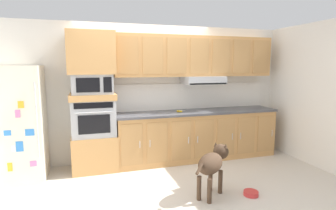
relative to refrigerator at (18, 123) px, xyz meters
name	(u,v)px	position (x,y,z in m)	size (l,w,h in m)	color
ground_plane	(160,179)	(2.08, -0.68, -0.88)	(9.60, 9.60, 0.00)	beige
back_kitchen_wall	(144,93)	(2.08, 0.43, 0.37)	(6.20, 0.12, 2.50)	silver
side_panel_right	(310,94)	(4.88, -0.68, 0.37)	(0.12, 7.10, 2.50)	white
refrigerator	(18,123)	(0.00, 0.00, 0.00)	(0.76, 0.73, 1.76)	silver
oven_base_cabinet	(95,152)	(1.13, 0.07, -0.58)	(0.74, 0.62, 0.60)	tan
built_in_oven	(94,117)	(1.13, 0.07, 0.02)	(0.70, 0.62, 0.60)	#A8AAAF
appliance_mid_shelf	(93,97)	(1.13, 0.07, 0.37)	(0.74, 0.62, 0.10)	tan
microwave	(92,84)	(1.13, 0.07, 0.58)	(0.64, 0.54, 0.32)	#A8AAAF
appliance_upper_cabinet	(91,53)	(1.13, 0.07, 1.08)	(0.74, 0.62, 0.68)	tan
lower_cabinet_run	(197,136)	(3.02, 0.07, -0.44)	(3.04, 0.63, 0.88)	tan
countertop_slab	(198,112)	(3.02, 0.07, 0.02)	(3.08, 0.64, 0.04)	#4C4C51
backsplash_panel	(192,96)	(3.02, 0.36, 0.29)	(3.08, 0.02, 0.50)	silver
upper_cabinet_with_hood	(196,58)	(3.03, 0.19, 1.02)	(3.04, 0.48, 0.88)	tan
screwdriver	(180,111)	(2.65, 0.04, 0.05)	(0.17, 0.17, 0.03)	yellow
dog	(213,163)	(2.63, -1.38, -0.43)	(0.74, 0.61, 0.67)	#473323
dog_food_bowl	(251,193)	(3.12, -1.56, -0.85)	(0.20, 0.20, 0.06)	red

